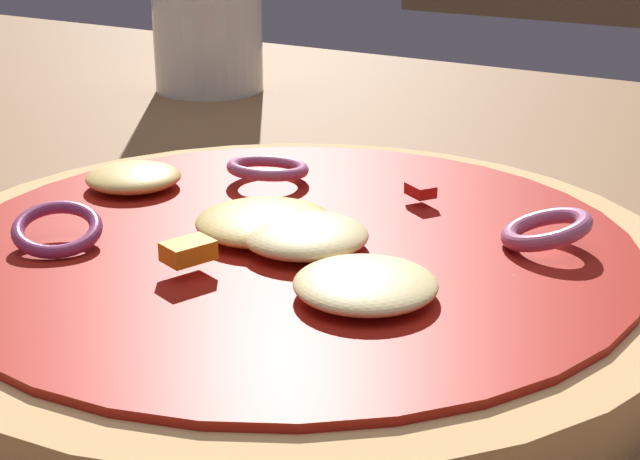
% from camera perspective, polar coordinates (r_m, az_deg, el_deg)
% --- Properties ---
extents(dining_table, '(1.35, 0.83, 0.04)m').
position_cam_1_polar(dining_table, '(0.41, -3.88, -3.04)').
color(dining_table, brown).
rests_on(dining_table, ground).
extents(pizza, '(0.28, 0.28, 0.04)m').
position_cam_1_polar(pizza, '(0.35, -1.75, -2.20)').
color(pizza, tan).
rests_on(pizza, dining_table).
extents(beer_glass, '(0.08, 0.08, 0.13)m').
position_cam_1_polar(beer_glass, '(0.69, -6.73, 13.10)').
color(beer_glass, silver).
rests_on(beer_glass, dining_table).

